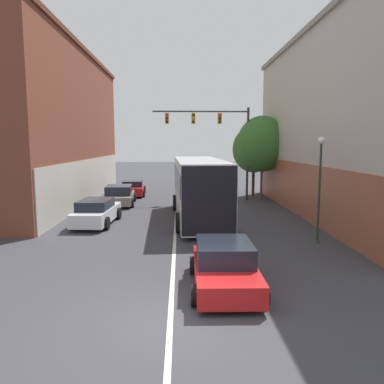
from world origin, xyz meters
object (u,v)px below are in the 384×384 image
(bus, at_px, (199,186))
(hatchback_foreground, at_px, (225,266))
(parked_car_left_near, at_px, (97,212))
(street_tree_near, at_px, (254,149))
(street_lamp, at_px, (320,181))
(parked_car_left_far, at_px, (133,188))
(street_tree_far, at_px, (262,144))
(traffic_signal_gantry, at_px, (218,132))
(parked_car_left_mid, at_px, (119,196))

(bus, relative_size, hatchback_foreground, 2.53)
(parked_car_left_near, height_order, street_tree_near, street_tree_near)
(parked_car_left_near, xyz_separation_m, street_lamp, (10.60, -4.14, 2.06))
(hatchback_foreground, height_order, parked_car_left_near, parked_car_left_near)
(parked_car_left_far, bearing_deg, street_tree_far, -108.76)
(street_lamp, relative_size, street_tree_near, 0.80)
(bus, bearing_deg, traffic_signal_gantry, -15.75)
(street_tree_near, bearing_deg, traffic_signal_gantry, -148.04)
(parked_car_left_near, height_order, traffic_signal_gantry, traffic_signal_gantry)
(bus, xyz_separation_m, street_tree_near, (4.96, 9.39, 1.95))
(bus, height_order, street_lamp, street_lamp)
(parked_car_left_near, distance_m, street_tree_near, 15.23)
(parked_car_left_near, height_order, parked_car_left_mid, parked_car_left_mid)
(parked_car_left_near, relative_size, traffic_signal_gantry, 0.62)
(bus, distance_m, parked_car_left_near, 5.86)
(parked_car_left_mid, height_order, traffic_signal_gantry, traffic_signal_gantry)
(street_tree_far, bearing_deg, bus, -124.32)
(bus, height_order, street_tree_far, street_tree_far)
(bus, bearing_deg, street_tree_far, -36.58)
(parked_car_left_far, bearing_deg, hatchback_foreground, -169.40)
(hatchback_foreground, height_order, street_tree_far, street_tree_far)
(bus, bearing_deg, parked_car_left_far, 23.63)
(parked_car_left_mid, height_order, parked_car_left_far, parked_car_left_mid)
(street_lamp, distance_m, street_tree_near, 14.66)
(street_lamp, bearing_deg, bus, 133.65)
(street_lamp, distance_m, street_tree_far, 13.05)
(parked_car_left_mid, xyz_separation_m, traffic_signal_gantry, (7.21, 1.99, 4.53))
(bus, bearing_deg, parked_car_left_near, 98.68)
(bus, height_order, street_tree_near, street_tree_near)
(bus, xyz_separation_m, street_tree_far, (5.27, 7.72, 2.38))
(parked_car_left_mid, bearing_deg, parked_car_left_near, 174.76)
(street_tree_near, bearing_deg, parked_car_left_mid, -159.06)
(parked_car_left_near, distance_m, parked_car_left_mid, 6.50)
(hatchback_foreground, xyz_separation_m, street_lamp, (4.71, 4.99, 2.08))
(street_lamp, bearing_deg, street_tree_near, 90.10)
(parked_car_left_far, height_order, street_lamp, street_lamp)
(parked_car_left_mid, height_order, street_lamp, street_lamp)
(traffic_signal_gantry, xyz_separation_m, street_tree_near, (3.18, 1.99, -1.31))
(hatchback_foreground, distance_m, parked_car_left_far, 21.37)
(bus, height_order, hatchback_foreground, bus)
(parked_car_left_near, relative_size, street_tree_near, 0.78)
(parked_car_left_mid, xyz_separation_m, street_tree_near, (10.39, 3.98, 3.23))
(traffic_signal_gantry, bearing_deg, parked_car_left_near, -131.04)
(hatchback_foreground, distance_m, street_tree_far, 18.98)
(parked_car_left_near, height_order, street_lamp, street_lamp)
(parked_car_left_far, bearing_deg, street_lamp, -151.24)
(street_tree_far, bearing_deg, street_lamp, -91.28)
(parked_car_left_mid, bearing_deg, traffic_signal_gantry, -78.18)
(parked_car_left_mid, height_order, street_tree_near, street_tree_near)
(parked_car_left_near, height_order, parked_car_left_far, parked_car_left_near)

